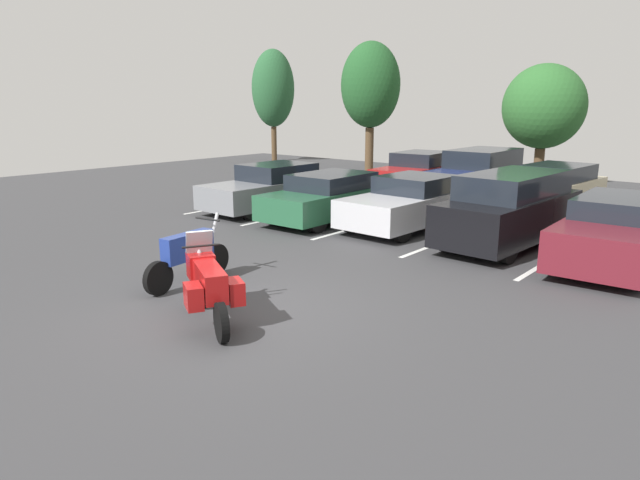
{
  "coord_description": "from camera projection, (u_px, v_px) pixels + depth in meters",
  "views": [
    {
      "loc": [
        6.84,
        -6.03,
        3.42
      ],
      "look_at": [
        0.16,
        1.89,
        0.91
      ],
      "focal_mm": 31.78,
      "sensor_mm": 36.0,
      "label": 1
    }
  ],
  "objects": [
    {
      "name": "tree_center_right",
      "position": [
        273.0,
        89.0,
        33.34
      ],
      "size": [
        2.51,
        2.51,
        6.5
      ],
      "color": "#4C3823",
      "rests_on": "ground"
    },
    {
      "name": "car_far_navy",
      "position": [
        479.0,
        175.0,
        20.43
      ],
      "size": [
        1.95,
        4.5,
        1.8
      ],
      "color": "navy",
      "rests_on": "ground"
    },
    {
      "name": "car_maroon",
      "position": [
        618.0,
        231.0,
        12.25
      ],
      "size": [
        1.99,
        4.93,
        1.45
      ],
      "color": "maroon",
      "rests_on": "ground"
    },
    {
      "name": "parking_stripes",
      "position": [
        409.0,
        230.0,
        15.58
      ],
      "size": [
        13.49,
        5.11,
        0.01
      ],
      "color": "silver",
      "rests_on": "ground"
    },
    {
      "name": "motorcycle_second",
      "position": [
        189.0,
        254.0,
        10.87
      ],
      "size": [
        0.62,
        2.17,
        1.28
      ],
      "color": "black",
      "rests_on": "ground"
    },
    {
      "name": "tree_center_left",
      "position": [
        371.0,
        86.0,
        28.1
      ],
      "size": [
        2.95,
        2.95,
        6.39
      ],
      "color": "#4C3823",
      "rests_on": "ground"
    },
    {
      "name": "car_black",
      "position": [
        510.0,
        209.0,
        13.83
      ],
      "size": [
        2.01,
        4.81,
        1.78
      ],
      "color": "black",
      "rests_on": "ground"
    },
    {
      "name": "car_grey",
      "position": [
        273.0,
        188.0,
        18.63
      ],
      "size": [
        1.94,
        4.89,
        1.48
      ],
      "color": "slate",
      "rests_on": "ground"
    },
    {
      "name": "car_far_red",
      "position": [
        419.0,
        172.0,
        22.37
      ],
      "size": [
        2.19,
        4.8,
        1.54
      ],
      "color": "maroon",
      "rests_on": "ground"
    },
    {
      "name": "ground",
      "position": [
        241.0,
        313.0,
        9.58
      ],
      "size": [
        44.0,
        44.0,
        0.1
      ],
      "primitive_type": "cube",
      "color": "#38383A"
    },
    {
      "name": "car_green",
      "position": [
        330.0,
        197.0,
        16.87
      ],
      "size": [
        1.95,
        4.67,
        1.4
      ],
      "color": "#235638",
      "rests_on": "ground"
    },
    {
      "name": "tree_far_left",
      "position": [
        544.0,
        107.0,
        23.89
      ],
      "size": [
        3.42,
        3.42,
        5.04
      ],
      "color": "#4C3823",
      "rests_on": "ground"
    },
    {
      "name": "car_silver",
      "position": [
        410.0,
        203.0,
        15.78
      ],
      "size": [
        2.04,
        4.48,
        1.45
      ],
      "color": "#B7B7BC",
      "rests_on": "ground"
    },
    {
      "name": "car_far_champagne",
      "position": [
        554.0,
        187.0,
        18.74
      ],
      "size": [
        2.23,
        4.73,
        1.44
      ],
      "color": "#C1B289",
      "rests_on": "ground"
    },
    {
      "name": "motorcycle_touring",
      "position": [
        209.0,
        284.0,
        8.98
      ],
      "size": [
        2.01,
        1.28,
        1.36
      ],
      "color": "black",
      "rests_on": "ground"
    }
  ]
}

